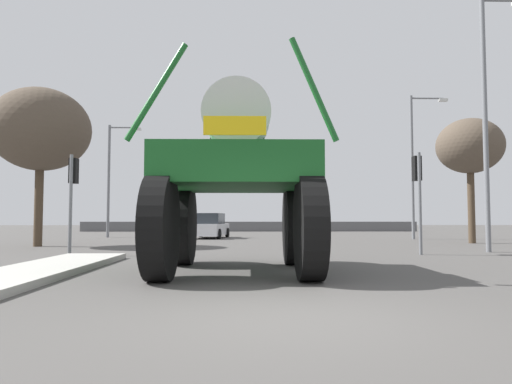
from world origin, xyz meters
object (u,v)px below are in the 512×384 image
Objects in this scene: sedan_ahead at (210,226)px; bare_tree_left at (41,130)px; streetlight_far_left at (112,174)px; streetlight_far_right at (415,158)px; traffic_signal_near_right at (418,180)px; bare_tree_right at (470,147)px; traffic_signal_far_left at (172,200)px; oversize_sprayer at (237,181)px; traffic_signal_far_right at (173,200)px; traffic_signal_near_left at (73,182)px; streetlight_near_right at (488,110)px.

sedan_ahead is 11.48m from bare_tree_left.
streetlight_far_right reaches higher than streetlight_far_left.
bare_tree_right is (5.21, 6.87, 2.23)m from traffic_signal_near_right.
traffic_signal_near_right is 1.00× the size of traffic_signal_far_left.
oversize_sprayer reaches higher than traffic_signal_far_right.
traffic_signal_near_right is at bearing -57.11° from traffic_signal_far_right.
streetlight_far_left reaches higher than traffic_signal_near_right.
traffic_signal_far_left is at bearing 123.13° from traffic_signal_near_right.
bare_tree_left reaches higher than sedan_ahead.
streetlight_far_left reaches higher than sedan_ahead.
bare_tree_left is (-18.88, -6.58, 0.34)m from streetlight_far_right.
oversize_sprayer is 7.45m from traffic_signal_near_left.
traffic_signal_far_left is 0.50× the size of bare_tree_left.
streetlight_far_left is at bearing 159.38° from bare_tree_right.
streetlight_near_right reaches higher than traffic_signal_far_right.
sedan_ahead is at bearing 74.61° from traffic_signal_near_left.
sedan_ahead is 5.03m from traffic_signal_far_right.
traffic_signal_far_right is at bearing 87.43° from traffic_signal_near_left.
bare_tree_right is (1.08, -4.44, 0.00)m from streetlight_far_right.
streetlight_far_right is at bearing -89.65° from sedan_ahead.
traffic_signal_near_left is 0.98× the size of traffic_signal_far_right.
oversize_sprayer is 16.52m from bare_tree_right.
traffic_signal_far_right is at bearing 0.24° from traffic_signal_far_left.
streetlight_far_left is at bearing 135.28° from traffic_signal_near_right.
bare_tree_right reaches higher than sedan_ahead.
traffic_signal_near_right is at bearing -17.76° from bare_tree_left.
bare_tree_right is (16.12, -9.86, 2.24)m from traffic_signal_far_left.
oversize_sprayer is at bearing -66.48° from streetlight_far_left.
streetlight_far_left is at bearing 87.73° from bare_tree_left.
oversize_sprayer is 7.81m from traffic_signal_near_right.
traffic_signal_near_left is at bearing -157.74° from bare_tree_right.
traffic_signal_near_right is (8.00, -12.94, 1.78)m from sedan_ahead.
streetlight_far_left reaches higher than bare_tree_left.
traffic_signal_far_right is 12.89m from bare_tree_left.
streetlight_near_right is 6.33m from bare_tree_right.
streetlight_near_right is at bearing -129.43° from sedan_ahead.
traffic_signal_near_left is 18.27m from bare_tree_right.
traffic_signal_far_left is at bearing 72.27° from bare_tree_left.
streetlight_near_right is 10.42m from streetlight_far_right.
streetlight_far_left is at bearing 142.59° from streetlight_near_right.
oversize_sprayer is 19.35m from streetlight_far_right.
streetlight_near_right is at bearing -37.41° from streetlight_far_left.
oversize_sprayer is at bearing -165.63° from sedan_ahead.
oversize_sprayer is 1.57× the size of traffic_signal_far_right.
sedan_ahead is at bearing -52.45° from traffic_signal_far_left.
traffic_signal_far_right is 0.47× the size of streetlight_far_left.
traffic_signal_far_left reaches higher than sedan_ahead.
traffic_signal_near_right is 0.48× the size of streetlight_far_left.
oversize_sprayer is 1.23× the size of sedan_ahead.
bare_tree_left is 20.07m from bare_tree_right.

